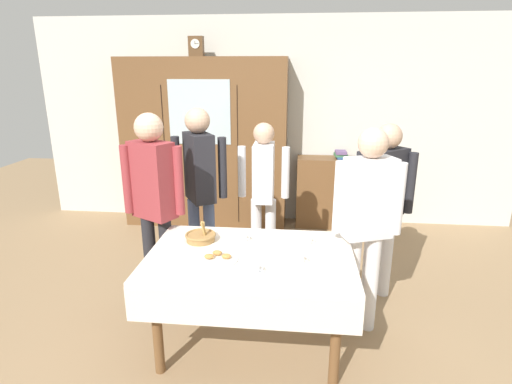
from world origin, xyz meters
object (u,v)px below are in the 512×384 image
at_px(tea_cup_near_right, 307,241).
at_px(person_behind_table_left, 154,194).
at_px(spoon_near_right, 279,242).
at_px(tea_cup_near_left, 242,238).
at_px(book_stack, 341,154).
at_px(person_beside_shelf, 264,184).
at_px(spoon_front_edge, 262,259).
at_px(mantel_clock, 196,46).
at_px(bread_basket, 201,237).
at_px(dining_table, 250,271).
at_px(bookshelf_low, 338,193).
at_px(tea_cup_mid_left, 300,260).
at_px(pastry_plate, 218,258).
at_px(person_near_right_end, 200,179).
at_px(person_by_cabinet, 384,195).
at_px(tea_cup_far_left, 254,269).
at_px(person_behind_table_right, 367,213).
at_px(wall_cabinet, 205,144).

relative_size(tea_cup_near_right, person_behind_table_left, 0.08).
bearing_deg(spoon_near_right, tea_cup_near_left, -177.54).
height_order(book_stack, person_behind_table_left, person_behind_table_left).
distance_m(tea_cup_near_right, person_beside_shelf, 1.16).
relative_size(spoon_front_edge, person_beside_shelf, 0.08).
height_order(mantel_clock, person_beside_shelf, mantel_clock).
height_order(bread_basket, person_beside_shelf, person_beside_shelf).
bearing_deg(person_beside_shelf, dining_table, -89.34).
height_order(mantel_clock, bookshelf_low, mantel_clock).
bearing_deg(tea_cup_mid_left, pastry_plate, -179.44).
bearing_deg(tea_cup_near_left, spoon_near_right, 2.46).
bearing_deg(book_stack, person_near_right_end, -131.98).
height_order(bookshelf_low, person_by_cabinet, person_by_cabinet).
bearing_deg(spoon_front_edge, tea_cup_far_left, -99.37).
distance_m(tea_cup_near_right, tea_cup_near_left, 0.50).
relative_size(tea_cup_near_left, person_behind_table_right, 0.08).
bearing_deg(bookshelf_low, dining_table, -108.36).
xyz_separation_m(tea_cup_mid_left, person_near_right_end, (-0.95, 1.08, 0.25)).
distance_m(wall_cabinet, tea_cup_far_left, 3.00).
relative_size(dining_table, pastry_plate, 5.32).
xyz_separation_m(tea_cup_near_left, person_behind_table_left, (-0.78, 0.25, 0.26)).
relative_size(mantel_clock, spoon_near_right, 2.02).
xyz_separation_m(bookshelf_low, person_behind_table_left, (-1.74, -2.13, 0.59)).
relative_size(wall_cabinet, tea_cup_near_left, 16.84).
xyz_separation_m(bookshelf_low, tea_cup_near_right, (-0.46, -2.39, 0.33)).
xyz_separation_m(wall_cabinet, spoon_near_right, (1.09, -2.32, -0.32)).
distance_m(tea_cup_near_right, pastry_plate, 0.71).
height_order(tea_cup_near_left, spoon_front_edge, tea_cup_near_left).
xyz_separation_m(tea_cup_far_left, person_behind_table_right, (0.80, 0.59, 0.21)).
bearing_deg(tea_cup_mid_left, tea_cup_near_left, 143.35).
xyz_separation_m(book_stack, person_behind_table_left, (-1.74, -2.13, 0.07)).
distance_m(mantel_clock, spoon_front_edge, 3.22).
xyz_separation_m(mantel_clock, tea_cup_near_right, (1.37, -2.34, -1.51)).
bearing_deg(tea_cup_near_right, book_stack, 79.02).
xyz_separation_m(tea_cup_mid_left, person_beside_shelf, (-0.37, 1.40, 0.14)).
bearing_deg(dining_table, person_behind_table_right, 22.11).
bearing_deg(tea_cup_mid_left, bread_basket, 158.22).
xyz_separation_m(tea_cup_far_left, person_beside_shelf, (-0.07, 1.57, 0.14)).
height_order(tea_cup_far_left, person_behind_table_right, person_behind_table_right).
bearing_deg(person_beside_shelf, person_by_cabinet, -21.07).
distance_m(tea_cup_near_right, person_by_cabinet, 0.95).
bearing_deg(person_behind_table_right, tea_cup_mid_left, -139.92).
distance_m(mantel_clock, person_behind_table_right, 3.17).
distance_m(tea_cup_near_left, person_near_right_end, 0.94).
distance_m(tea_cup_near_left, bread_basket, 0.33).
xyz_separation_m(tea_cup_near_left, bread_basket, (-0.33, -0.02, 0.01)).
distance_m(bread_basket, person_near_right_end, 0.83).
distance_m(book_stack, person_near_right_end, 2.20).
relative_size(tea_cup_mid_left, person_behind_table_right, 0.08).
height_order(wall_cabinet, spoon_front_edge, wall_cabinet).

